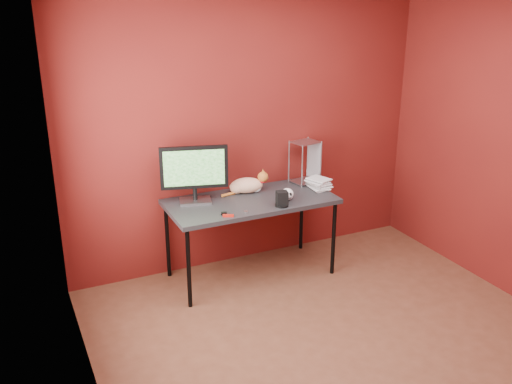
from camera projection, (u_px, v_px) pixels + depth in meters
name	position (u px, v px, depth m)	size (l,w,h in m)	color
room	(358.00, 164.00, 3.74)	(3.52, 3.52, 2.61)	#542D1C
desk	(251.00, 205.00, 5.10)	(1.50, 0.70, 0.75)	black
monitor	(194.00, 171.00, 4.93)	(0.58, 0.25, 0.51)	#A2A1A5
cat	(247.00, 185.00, 5.23)	(0.45, 0.23, 0.21)	orange
skull_mug	(287.00, 194.00, 5.05)	(0.11, 0.12, 0.11)	white
speaker	(282.00, 199.00, 4.91)	(0.12, 0.12, 0.14)	black
book_stack	(314.00, 135.00, 5.16)	(0.22, 0.25, 1.04)	beige
wire_rack	(305.00, 162.00, 5.46)	(0.27, 0.24, 0.41)	#A2A1A5
pocket_knife	(228.00, 216.00, 4.70)	(0.09, 0.03, 0.02)	#B3180D
black_gadget	(224.00, 213.00, 4.74)	(0.05, 0.03, 0.02)	black
washer	(246.00, 211.00, 4.81)	(0.04, 0.04, 0.00)	#A2A1A5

